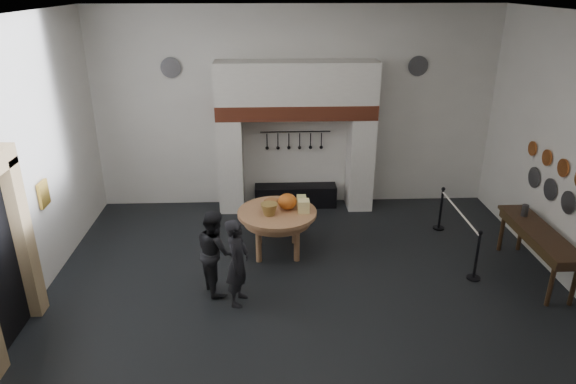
{
  "coord_description": "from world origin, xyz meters",
  "views": [
    {
      "loc": [
        -0.65,
        -7.38,
        4.96
      ],
      "look_at": [
        -0.28,
        1.31,
        1.35
      ],
      "focal_mm": 32.0,
      "sensor_mm": 36.0,
      "label": 1
    }
  ],
  "objects_px": {
    "iron_range": "(296,196)",
    "side_table": "(540,232)",
    "barrier_post_near": "(477,257)",
    "visitor_far": "(215,251)",
    "work_table": "(277,213)",
    "barrier_post_far": "(441,210)",
    "visitor_near": "(238,262)"
  },
  "relations": [
    {
      "from": "iron_range",
      "to": "side_table",
      "type": "relative_size",
      "value": 0.86
    },
    {
      "from": "iron_range",
      "to": "barrier_post_near",
      "type": "relative_size",
      "value": 2.11
    },
    {
      "from": "visitor_far",
      "to": "side_table",
      "type": "distance_m",
      "value": 5.66
    },
    {
      "from": "iron_range",
      "to": "visitor_far",
      "type": "relative_size",
      "value": 1.28
    },
    {
      "from": "work_table",
      "to": "visitor_far",
      "type": "xyz_separation_m",
      "value": [
        -1.07,
        -1.28,
        -0.1
      ]
    },
    {
      "from": "work_table",
      "to": "visitor_far",
      "type": "bearing_deg",
      "value": -130.1
    },
    {
      "from": "barrier_post_near",
      "to": "barrier_post_far",
      "type": "bearing_deg",
      "value": 90.0
    },
    {
      "from": "visitor_far",
      "to": "side_table",
      "type": "xyz_separation_m",
      "value": [
        5.65,
        0.22,
        0.13
      ]
    },
    {
      "from": "work_table",
      "to": "side_table",
      "type": "distance_m",
      "value": 4.7
    },
    {
      "from": "barrier_post_near",
      "to": "barrier_post_far",
      "type": "relative_size",
      "value": 1.0
    },
    {
      "from": "visitor_near",
      "to": "barrier_post_near",
      "type": "xyz_separation_m",
      "value": [
        4.16,
        0.54,
        -0.3
      ]
    },
    {
      "from": "side_table",
      "to": "barrier_post_near",
      "type": "distance_m",
      "value": 1.17
    },
    {
      "from": "visitor_near",
      "to": "barrier_post_far",
      "type": "relative_size",
      "value": 1.68
    },
    {
      "from": "work_table",
      "to": "barrier_post_near",
      "type": "distance_m",
      "value": 3.69
    },
    {
      "from": "iron_range",
      "to": "work_table",
      "type": "relative_size",
      "value": 1.25
    },
    {
      "from": "iron_range",
      "to": "barrier_post_far",
      "type": "distance_m",
      "value": 3.31
    },
    {
      "from": "visitor_near",
      "to": "barrier_post_near",
      "type": "distance_m",
      "value": 4.21
    },
    {
      "from": "side_table",
      "to": "work_table",
      "type": "bearing_deg",
      "value": 167.03
    },
    {
      "from": "visitor_near",
      "to": "barrier_post_far",
      "type": "distance_m",
      "value": 4.88
    },
    {
      "from": "work_table",
      "to": "barrier_post_far",
      "type": "relative_size",
      "value": 1.69
    },
    {
      "from": "work_table",
      "to": "side_table",
      "type": "height_order",
      "value": "side_table"
    },
    {
      "from": "side_table",
      "to": "visitor_near",
      "type": "bearing_deg",
      "value": -173.26
    },
    {
      "from": "iron_range",
      "to": "visitor_near",
      "type": "xyz_separation_m",
      "value": [
        -1.15,
        -3.89,
        0.5
      ]
    },
    {
      "from": "visitor_far",
      "to": "visitor_near",
      "type": "bearing_deg",
      "value": -157.71
    },
    {
      "from": "visitor_far",
      "to": "barrier_post_far",
      "type": "relative_size",
      "value": 1.65
    },
    {
      "from": "barrier_post_far",
      "to": "barrier_post_near",
      "type": "bearing_deg",
      "value": -90.0
    },
    {
      "from": "work_table",
      "to": "barrier_post_near",
      "type": "height_order",
      "value": "barrier_post_near"
    },
    {
      "from": "visitor_far",
      "to": "barrier_post_near",
      "type": "xyz_separation_m",
      "value": [
        4.56,
        0.14,
        -0.29
      ]
    },
    {
      "from": "work_table",
      "to": "barrier_post_far",
      "type": "distance_m",
      "value": 3.61
    },
    {
      "from": "side_table",
      "to": "barrier_post_far",
      "type": "xyz_separation_m",
      "value": [
        -1.09,
        1.92,
        -0.42
      ]
    },
    {
      "from": "visitor_near",
      "to": "work_table",
      "type": "bearing_deg",
      "value": -7.34
    },
    {
      "from": "visitor_far",
      "to": "barrier_post_far",
      "type": "bearing_deg",
      "value": -87.63
    }
  ]
}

